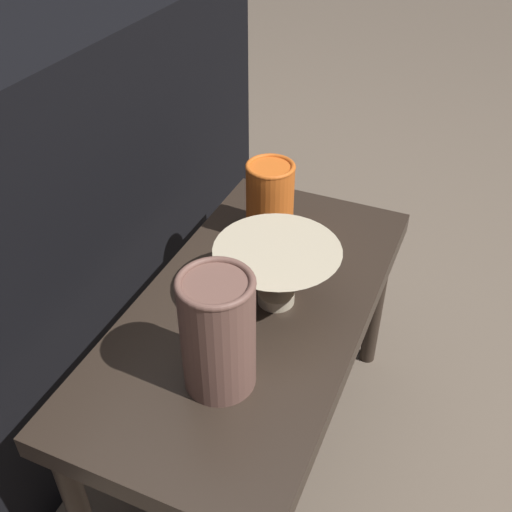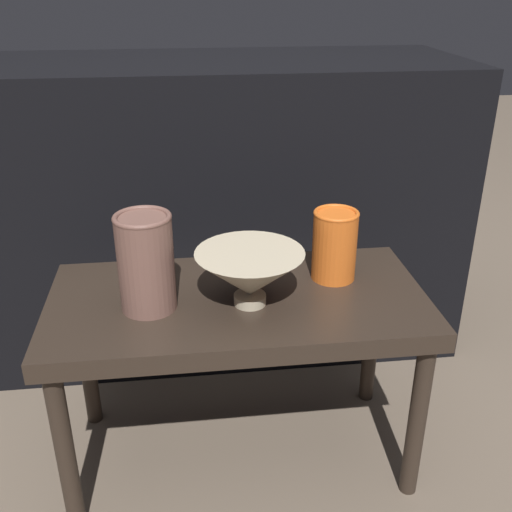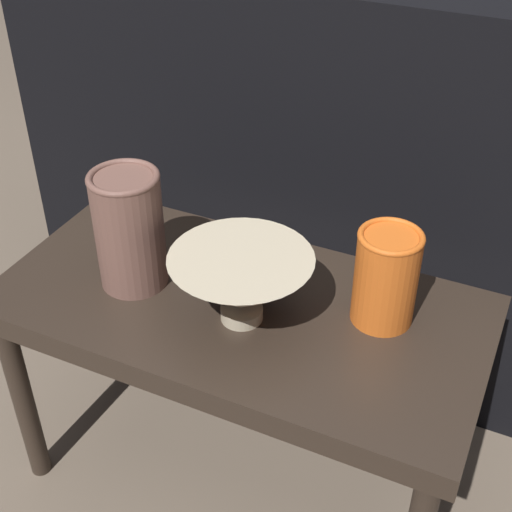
% 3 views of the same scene
% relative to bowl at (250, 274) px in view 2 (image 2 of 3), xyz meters
% --- Properties ---
extents(ground_plane, '(8.00, 8.00, 0.00)m').
position_rel_bowl_xyz_m(ground_plane, '(-0.02, 0.03, -0.47)').
color(ground_plane, '#6B5B4C').
extents(table, '(0.75, 0.38, 0.41)m').
position_rel_bowl_xyz_m(table, '(-0.02, 0.03, -0.11)').
color(table, '#2D231C').
rests_on(table, ground_plane).
extents(couch_backdrop, '(1.29, 0.50, 0.79)m').
position_rel_bowl_xyz_m(couch_backdrop, '(-0.02, 0.58, -0.08)').
color(couch_backdrop, black).
rests_on(couch_backdrop, ground_plane).
extents(bowl, '(0.21, 0.21, 0.11)m').
position_rel_bowl_xyz_m(bowl, '(0.00, 0.00, 0.00)').
color(bowl, '#C1B293').
rests_on(bowl, table).
extents(vase_textured_left, '(0.11, 0.11, 0.19)m').
position_rel_bowl_xyz_m(vase_textured_left, '(-0.19, 0.01, 0.03)').
color(vase_textured_left, brown).
rests_on(vase_textured_left, table).
extents(vase_colorful_right, '(0.09, 0.09, 0.15)m').
position_rel_bowl_xyz_m(vase_colorful_right, '(0.19, 0.09, 0.01)').
color(vase_colorful_right, orange).
rests_on(vase_colorful_right, table).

